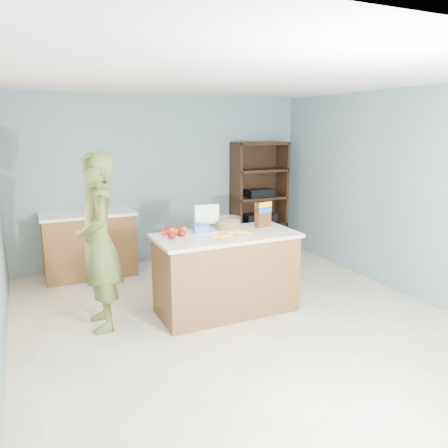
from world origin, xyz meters
name	(u,v)px	position (x,y,z in m)	size (l,w,h in m)	color
floor	(238,321)	(0.00, 0.00, 0.00)	(4.50, 5.00, 0.02)	beige
walls	(239,167)	(0.00, 0.00, 1.65)	(4.52, 5.02, 2.51)	gray
counter_peninsula	(226,276)	(0.00, 0.30, 0.42)	(1.56, 0.76, 0.90)	brown
back_cabinet	(89,244)	(-1.20, 2.20, 0.45)	(1.24, 0.62, 0.90)	brown
shelving_unit	(258,199)	(1.55, 2.35, 0.86)	(0.90, 0.40, 1.80)	black
person	(99,242)	(-1.33, 0.49, 0.91)	(0.66, 0.43, 1.81)	#535F27
knife_block	(100,203)	(-1.03, 2.17, 1.02)	(0.12, 0.10, 0.31)	tan
envelopes	(221,232)	(-0.02, 0.39, 0.90)	(0.49, 0.18, 0.00)	white
bananas	(231,235)	(-0.01, 0.16, 0.92)	(0.52, 0.20, 0.05)	yellow
apples	(173,233)	(-0.56, 0.41, 0.94)	(0.22, 0.27, 0.08)	maroon
oranges	(174,231)	(-0.52, 0.51, 0.93)	(0.29, 0.18, 0.07)	orange
blue_carton	(201,229)	(-0.22, 0.48, 0.94)	(0.18, 0.12, 0.08)	blue
salad_bowl	(228,223)	(0.13, 0.54, 0.96)	(0.30, 0.30, 0.13)	#267219
tv	(207,215)	(-0.10, 0.61, 1.06)	(0.28, 0.12, 0.28)	silver
cereal_box	(263,212)	(0.54, 0.43, 1.07)	(0.21, 0.11, 0.30)	#592B14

